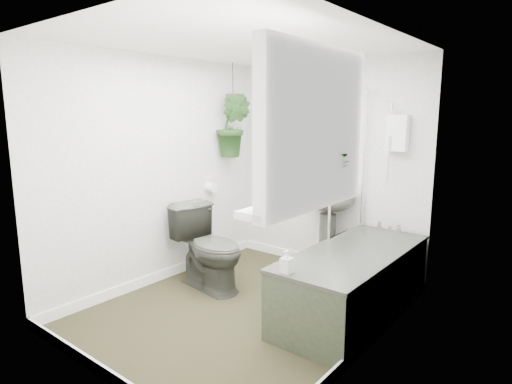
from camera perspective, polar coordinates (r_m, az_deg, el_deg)
The scene contains 22 objects.
floor at distance 4.01m, azimuth -1.38°, elevation -15.39°, with size 2.30×2.80×0.02m, color #2B2717.
ceiling at distance 3.66m, azimuth -1.55°, elevation 19.46°, with size 2.30×2.80×0.02m, color white.
wall_back at distance 4.81m, azimuth 9.39°, elevation 3.28°, with size 2.30×0.02×2.30m, color silver.
wall_front at distance 2.75m, azimuth -20.69°, elevation -2.52°, with size 2.30×0.02×2.30m, color silver.
wall_left at distance 4.48m, azimuth -12.92°, elevation 2.64°, with size 0.02×2.80×2.30m, color silver.
wall_right at distance 3.06m, azimuth 15.47°, elevation -0.98°, with size 0.02×2.80×2.30m, color silver.
skirting at distance 3.98m, azimuth -1.39°, elevation -14.61°, with size 2.30×2.80×0.10m, color white.
bathtub at distance 3.88m, azimuth 12.83°, elevation -11.71°, with size 0.72×1.72×0.58m, color #34362F, non-canonical shape.
bath_screen at distance 4.21m, azimuth 12.23°, elevation 3.97°, with size 0.04×0.72×1.40m, color silver, non-canonical shape.
shower_box at distance 4.38m, azimuth 18.32°, elevation 7.47°, with size 0.20×0.10×0.35m, color white.
oval_mirror at distance 4.68m, azimuth 10.72°, elevation 7.35°, with size 0.46×0.03×0.62m, color #B0A68F.
wall_sconce at distance 4.88m, azimuth 6.45°, elevation 6.40°, with size 0.04×0.04×0.22m, color black.
toilet_roll_holder at distance 4.94m, azimuth -6.03°, elevation 0.61°, with size 0.11×0.11×0.11m, color white.
window_recess at distance 2.41m, azimuth 7.84°, elevation 8.34°, with size 0.08×1.00×0.90m, color white.
window_sill at distance 2.49m, azimuth 6.22°, elevation -1.29°, with size 0.18×1.00×0.04m, color white.
window_blinds at distance 2.43m, azimuth 6.92°, elevation 8.38°, with size 0.01×0.86×0.76m, color white.
toilet at distance 4.34m, azimuth -6.22°, elevation -7.34°, with size 0.47×0.82×0.84m, color #34362F.
pedestal_sink at distance 4.72m, azimuth 9.50°, elevation -5.20°, with size 0.56×0.48×0.95m, color #34362F, non-canonical shape.
sill_plant at distance 2.71m, azimuth 10.22°, elevation 2.67°, with size 0.23×0.20×0.25m, color black.
hanging_plant at distance 4.97m, azimuth -3.06°, elevation 8.79°, with size 0.39×0.32×0.72m, color black.
soap_bottle at distance 3.18m, azimuth 4.12°, elevation -9.25°, with size 0.08×0.08×0.17m, color black.
hanging_pot at distance 4.97m, azimuth -3.09°, elevation 12.24°, with size 0.16×0.16×0.12m, color #462E24.
Camera 1 is at (2.32, -2.77, 1.73)m, focal length 30.00 mm.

